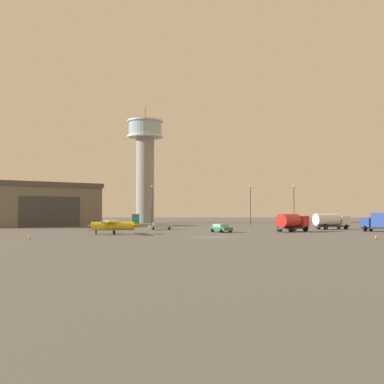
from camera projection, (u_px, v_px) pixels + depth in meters
name	position (u px, v px, depth m)	size (l,w,h in m)	color
ground_plane	(211.00, 237.00, 67.63)	(400.00, 400.00, 0.00)	#60605E
control_tower	(145.00, 159.00, 148.32)	(10.58, 10.58, 34.37)	gray
hangar	(32.00, 205.00, 117.24)	(33.47, 32.88, 9.89)	#6B665B
airplane_yellow	(113.00, 225.00, 75.47)	(8.06, 10.31, 3.05)	gold
truck_fuel_tanker_white	(331.00, 221.00, 95.64)	(7.52, 4.98, 3.04)	#38383D
truck_fuel_tanker_red	(292.00, 222.00, 84.53)	(6.40, 6.68, 3.04)	#38383D
truck_box_blue	(381.00, 221.00, 85.04)	(5.79, 5.72, 3.21)	#38383D
car_silver	(161.00, 226.00, 94.03)	(4.78, 2.84, 1.37)	#B7BABF
car_green	(221.00, 228.00, 82.57)	(3.69, 4.62, 1.37)	#287A42
light_post_west	(250.00, 202.00, 120.72)	(0.44, 0.44, 9.66)	#38383D
light_post_east	(294.00, 202.00, 110.55)	(0.44, 0.44, 9.23)	#38383D
light_post_centre	(152.00, 202.00, 115.43)	(0.44, 0.44, 9.38)	#38383D
traffic_cone_near_left	(376.00, 237.00, 62.96)	(0.36, 0.36, 0.61)	black
traffic_cone_near_right	(29.00, 237.00, 63.16)	(0.36, 0.36, 0.61)	black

